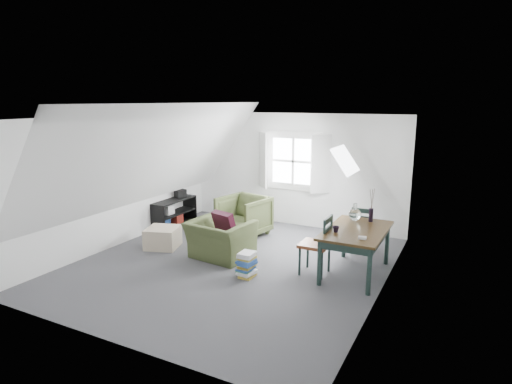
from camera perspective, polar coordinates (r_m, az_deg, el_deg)
The scene contains 24 objects.
floor at distance 7.50m, azimuth -3.20°, elevation -9.56°, with size 5.50×5.50×0.00m, color #47464B.
ceiling at distance 6.97m, azimuth -3.44°, elevation 9.90°, with size 5.50×5.50×0.00m, color white.
wall_back at distance 9.56m, azimuth 5.07°, elevation 2.95°, with size 5.00×5.00×0.00m, color white.
wall_front at distance 5.04m, azimuth -19.44°, elevation -6.13°, with size 5.00×5.00×0.00m, color white.
wall_left at distance 8.65m, azimuth -17.75°, elevation 1.44°, with size 5.50×5.50×0.00m, color white.
wall_right at distance 6.28m, azimuth 16.79°, elevation -2.41°, with size 5.50×5.50×0.00m, color white.
slope_left at distance 7.93m, azimuth -13.10°, elevation 4.62°, with size 5.50×5.50×0.00m, color white.
slope_right at distance 6.40m, azimuth 8.70°, elevation 3.05°, with size 5.50×5.50×0.00m, color white.
dormer_window at distance 9.46m, azimuth 4.92°, elevation 4.08°, with size 1.71×0.35×1.30m.
skylight at distance 7.64m, azimuth 11.82°, elevation 4.17°, with size 0.55×0.75×0.04m, color white.
armchair_near at distance 7.80m, azimuth -4.74°, elevation -8.69°, with size 1.04×0.91×0.68m, color #3D4626.
armchair_far at distance 9.02m, azimuth -1.65°, elevation -5.75°, with size 0.89×0.92×0.83m, color #3D4626.
throw_pillow at distance 7.74m, azimuth -4.23°, elevation -4.23°, with size 0.44×0.13×0.44m, color #3C1021.
ottoman at distance 8.43m, azimuth -12.32°, elevation -5.94°, with size 0.58×0.58×0.39m, color #C1B096.
dining_table at distance 7.05m, azimuth 13.21°, elevation -5.63°, with size 0.91×1.51×0.76m.
demijohn at distance 7.44m, azimuth 13.03°, elevation -2.89°, with size 0.21×0.21×0.30m.
vase_twigs at distance 7.48m, azimuth 15.08°, elevation -2.89°, with size 0.07×0.08×0.57m.
cup at distance 6.81m, azimuth 10.58°, elevation -5.28°, with size 0.10×0.10×0.09m, color black.
paper_box at distance 6.55m, azimuth 13.99°, elevation -5.95°, with size 0.11×0.08×0.04m, color white.
dining_chair_far at distance 8.09m, azimuth 14.07°, elevation -4.80°, with size 0.42×0.42×0.89m.
dining_chair_near at distance 6.99m, azimuth 8.17°, elevation -6.86°, with size 0.46×0.46×0.98m.
media_shelf at distance 9.74m, azimuth -10.99°, elevation -2.94°, with size 0.39×1.18×0.61m.
electronics_box at distance 9.87m, azimuth -10.05°, elevation -0.23°, with size 0.17×0.24×0.19m, color black.
magazine_stack at distance 6.92m, azimuth -1.23°, elevation -9.67°, with size 0.30×0.35×0.40m.
Camera 1 is at (3.54, -6.00, 2.77)m, focal length 30.00 mm.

